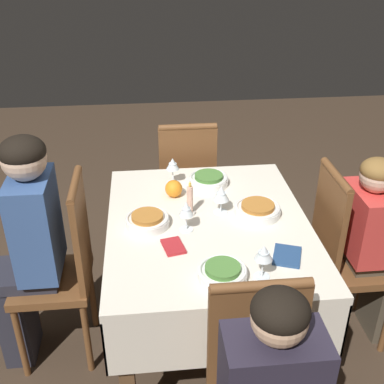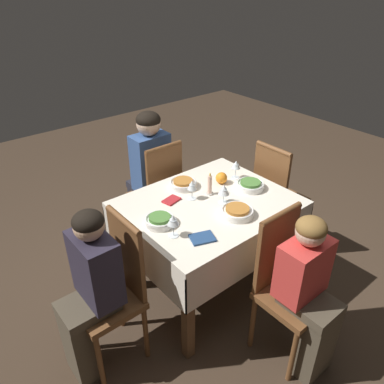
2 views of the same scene
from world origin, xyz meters
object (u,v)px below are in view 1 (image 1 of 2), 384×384
object	(u,v)px
bowl_south	(258,209)
wine_glass_south	(221,194)
bowl_east	(209,180)
wine_glass_east	(173,165)
person_child_red	(376,244)
dining_table	(208,242)
orange_fruit	(174,189)
chair_east	(187,186)
bowl_west	(221,272)
person_adult_denim	(28,242)
wine_glass_west	(264,254)
candle_centerpiece	(190,202)
bowl_north	(147,220)
napkin_red_folded	(287,256)
wine_glass_north	(186,210)
chair_south	(343,252)
napkin_spare_side	(173,246)
chair_north	(65,266)

from	to	relation	value
bowl_south	wine_glass_south	world-z (taller)	wine_glass_south
bowl_east	wine_glass_east	xyz separation A→B (m)	(0.03, 0.18, 0.08)
person_child_red	dining_table	bearing A→B (deg)	91.37
wine_glass_south	orange_fruit	size ratio (longest dim) A/B	1.62
chair_east	bowl_west	world-z (taller)	chair_east
person_adult_denim	wine_glass_west	xyz separation A→B (m)	(-0.46, -0.97, 0.20)
dining_table	candle_centerpiece	xyz separation A→B (m)	(0.08, 0.08, 0.18)
bowl_north	napkin_red_folded	world-z (taller)	bowl_north
person_child_red	bowl_north	xyz separation A→B (m)	(-0.02, 1.11, 0.22)
wine_glass_east	orange_fruit	size ratio (longest dim) A/B	1.65
bowl_west	wine_glass_west	world-z (taller)	wine_glass_west
bowl_north	bowl_south	distance (m)	0.51
person_adult_denim	wine_glass_south	bearing A→B (deg)	91.53
person_child_red	wine_glass_west	bearing A→B (deg)	121.97
wine_glass_north	orange_fruit	size ratio (longest dim) A/B	1.67
person_adult_denim	bowl_west	distance (m)	0.94
bowl_north	wine_glass_south	world-z (taller)	wine_glass_south
chair_south	napkin_spare_side	xyz separation A→B (m)	(-0.20, 0.85, 0.24)
napkin_red_folded	wine_glass_west	bearing A→B (deg)	130.89
dining_table	person_adult_denim	world-z (taller)	person_adult_denim
person_adult_denim	bowl_east	world-z (taller)	person_adult_denim
chair_east	person_child_red	xyz separation A→B (m)	(-0.76, -0.86, 0.04)
person_adult_denim	candle_centerpiece	bearing A→B (deg)	92.10
bowl_west	wine_glass_east	distance (m)	0.80
wine_glass_west	chair_south	bearing A→B (deg)	-50.83
wine_glass_north	bowl_south	distance (m)	0.36
person_adult_denim	wine_glass_east	distance (m)	0.79
chair_east	bowl_south	xyz separation A→B (m)	(-0.74, -0.26, 0.26)
person_adult_denim	napkin_red_folded	distance (m)	1.16
chair_north	bowl_north	distance (m)	0.48
bowl_west	person_adult_denim	bearing A→B (deg)	61.08
candle_centerpiece	orange_fruit	size ratio (longest dim) A/B	1.94
chair_north	chair_south	world-z (taller)	same
person_child_red	bowl_west	distance (m)	0.96
bowl_north	wine_glass_north	distance (m)	0.19
dining_table	wine_glass_east	size ratio (longest dim) A/B	7.89
bowl_north	wine_glass_west	bearing A→B (deg)	-134.11
chair_north	person_adult_denim	world-z (taller)	person_adult_denim
wine_glass_east	bowl_west	bearing A→B (deg)	-170.73
wine_glass_west	napkin_red_folded	bearing A→B (deg)	-49.11
wine_glass_east	napkin_spare_side	bearing A→B (deg)	176.13
dining_table	bowl_north	bearing A→B (deg)	89.35
bowl_south	candle_centerpiece	size ratio (longest dim) A/B	1.27
person_adult_denim	napkin_spare_side	distance (m)	0.70
dining_table	wine_glass_north	distance (m)	0.25
wine_glass_south	wine_glass_east	distance (m)	0.37
person_child_red	wine_glass_west	distance (m)	0.86
person_adult_denim	wine_glass_north	xyz separation A→B (m)	(-0.11, -0.72, 0.19)
dining_table	napkin_spare_side	bearing A→B (deg)	136.71
chair_east	person_adult_denim	xyz separation A→B (m)	(-0.73, 0.79, 0.15)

